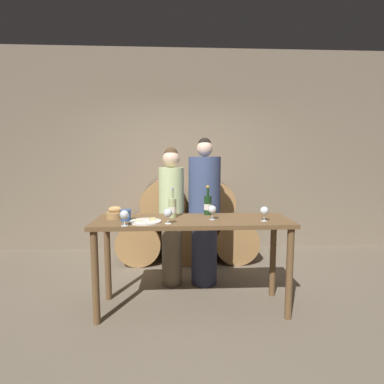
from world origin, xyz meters
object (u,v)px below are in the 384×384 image
at_px(person_right, 204,212).
at_px(wine_glass_left, 168,213).
at_px(wine_bottle_red, 208,205).
at_px(blue_crock, 126,215).
at_px(cheese_plate, 145,221).
at_px(wine_glass_far_left, 124,215).
at_px(bread_basket, 115,214).
at_px(wine_glass_right, 264,211).
at_px(person_left, 172,214).
at_px(wine_bottle_white, 172,208).
at_px(tasting_table, 193,232).
at_px(wine_glass_center, 212,210).

height_order(person_right, wine_glass_left, person_right).
xyz_separation_m(wine_bottle_red, blue_crock, (-0.80, -0.26, -0.04)).
relative_size(cheese_plate, wine_glass_far_left, 2.12).
relative_size(bread_basket, wine_glass_right, 1.32).
bearing_deg(wine_glass_left, wine_bottle_red, 46.03).
relative_size(person_left, cheese_plate, 5.54).
xyz_separation_m(person_right, wine_bottle_white, (-0.37, -0.50, 0.13)).
distance_m(tasting_table, person_left, 0.64).
distance_m(person_right, wine_glass_right, 0.89).
distance_m(wine_bottle_white, wine_glass_center, 0.40).
distance_m(bread_basket, cheese_plate, 0.38).
bearing_deg(cheese_plate, wine_bottle_white, 41.98).
height_order(person_right, wine_glass_far_left, person_right).
height_order(person_right, bread_basket, person_right).
bearing_deg(wine_glass_far_left, person_right, 47.88).
bearing_deg(wine_bottle_red, bread_basket, -171.68).
relative_size(person_left, wine_glass_far_left, 11.73).
height_order(blue_crock, wine_glass_left, wine_glass_left).
bearing_deg(person_right, wine_bottle_white, -126.06).
bearing_deg(person_right, wine_glass_right, -55.58).
relative_size(blue_crock, bread_basket, 0.58).
bearing_deg(wine_glass_far_left, wine_bottle_white, 40.95).
height_order(wine_bottle_white, wine_glass_left, wine_bottle_white).
bearing_deg(person_right, blue_crock, -141.48).
bearing_deg(wine_bottle_red, wine_bottle_white, -160.96).
distance_m(blue_crock, wine_glass_far_left, 0.22).
relative_size(tasting_table, wine_bottle_red, 6.16).
distance_m(person_left, wine_bottle_red, 0.56).
xyz_separation_m(cheese_plate, wine_glass_left, (0.21, -0.07, 0.09)).
bearing_deg(cheese_plate, tasting_table, 15.64).
relative_size(wine_bottle_red, wine_glass_right, 2.22).
height_order(tasting_table, cheese_plate, cheese_plate).
relative_size(person_left, blue_crock, 15.34).
distance_m(tasting_table, cheese_plate, 0.48).
bearing_deg(wine_glass_right, wine_glass_center, 169.02).
height_order(person_right, wine_glass_center, person_right).
height_order(person_right, blue_crock, person_right).
bearing_deg(person_right, cheese_plate, -130.20).
bearing_deg(person_left, wine_glass_center, -57.48).
distance_m(person_left, wine_bottle_white, 0.53).
distance_m(person_right, wine_glass_far_left, 1.16).
distance_m(person_left, wine_glass_far_left, 0.96).
height_order(blue_crock, bread_basket, bread_basket).
relative_size(tasting_table, wine_bottle_white, 6.34).
height_order(person_left, wine_glass_left, person_left).
relative_size(wine_bottle_red, wine_glass_far_left, 2.22).
xyz_separation_m(tasting_table, cheese_plate, (-0.44, -0.12, 0.14)).
distance_m(blue_crock, cheese_plate, 0.21).
relative_size(wine_bottle_red, wine_bottle_white, 1.03).
bearing_deg(blue_crock, tasting_table, 3.60).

